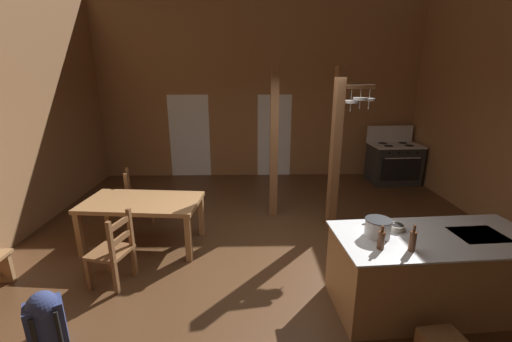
# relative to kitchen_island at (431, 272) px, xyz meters

# --- Properties ---
(ground_plane) EXTENTS (8.55, 9.16, 0.10)m
(ground_plane) POSITION_rel_kitchen_island_xyz_m (-1.75, 0.87, -0.49)
(ground_plane) COLOR #4C301C
(wall_back) EXTENTS (8.55, 0.14, 4.31)m
(wall_back) POSITION_rel_kitchen_island_xyz_m (-1.75, 5.13, 1.72)
(wall_back) COLOR #93663F
(wall_back) RESTS_ON ground_plane
(glazed_door_back_left) EXTENTS (1.00, 0.01, 2.05)m
(glazed_door_back_left) POSITION_rel_kitchen_island_xyz_m (-3.50, 5.05, 0.58)
(glazed_door_back_left) COLOR white
(glazed_door_back_left) RESTS_ON ground_plane
(glazed_panel_back_right) EXTENTS (0.84, 0.01, 2.05)m
(glazed_panel_back_right) POSITION_rel_kitchen_island_xyz_m (-1.36, 5.05, 0.58)
(glazed_panel_back_right) COLOR white
(glazed_panel_back_right) RESTS_ON ground_plane
(kitchen_island) EXTENTS (2.22, 1.09, 0.88)m
(kitchen_island) POSITION_rel_kitchen_island_xyz_m (0.00, 0.00, 0.00)
(kitchen_island) COLOR #9E7044
(kitchen_island) RESTS_ON ground_plane
(stove_range) EXTENTS (1.17, 0.86, 1.32)m
(stove_range) POSITION_rel_kitchen_island_xyz_m (1.47, 4.41, 0.04)
(stove_range) COLOR #272727
(stove_range) RESTS_ON ground_plane
(support_post_with_pot_rack) EXTENTS (0.67, 0.28, 2.66)m
(support_post_with_pot_rack) POSITION_rel_kitchen_island_xyz_m (-0.57, 2.02, 1.02)
(support_post_with_pot_rack) COLOR brown
(support_post_with_pot_rack) RESTS_ON ground_plane
(support_post_center) EXTENTS (0.14, 0.14, 2.66)m
(support_post_center) POSITION_rel_kitchen_island_xyz_m (-1.57, 2.58, 0.89)
(support_post_center) COLOR brown
(support_post_center) RESTS_ON ground_plane
(dining_table) EXTENTS (1.78, 1.06, 0.74)m
(dining_table) POSITION_rel_kitchen_island_xyz_m (-3.62, 1.46, 0.21)
(dining_table) COLOR #9E7044
(dining_table) RESTS_ON ground_plane
(ladderback_chair_near_window) EXTENTS (0.54, 0.54, 0.95)m
(ladderback_chair_near_window) POSITION_rel_kitchen_island_xyz_m (-3.70, 0.51, 0.01)
(ladderback_chair_near_window) COLOR brown
(ladderback_chair_near_window) RESTS_ON ground_plane
(ladderback_chair_by_post) EXTENTS (0.54, 0.54, 0.95)m
(ladderback_chair_by_post) POSITION_rel_kitchen_island_xyz_m (-4.00, 2.36, 0.01)
(ladderback_chair_by_post) COLOR brown
(ladderback_chair_by_post) RESTS_ON ground_plane
(backpack) EXTENTS (0.39, 0.38, 0.60)m
(backpack) POSITION_rel_kitchen_island_xyz_m (-3.98, -0.47, -0.13)
(backpack) COLOR navy
(backpack) RESTS_ON ground_plane
(stockpot_on_counter) EXTENTS (0.35, 0.28, 0.19)m
(stockpot_on_counter) POSITION_rel_kitchen_island_xyz_m (-0.65, 0.02, 0.54)
(stockpot_on_counter) COLOR silver
(stockpot_on_counter) RESTS_ON kitchen_island
(mixing_bowl_on_counter) EXTENTS (0.18, 0.18, 0.06)m
(mixing_bowl_on_counter) POSITION_rel_kitchen_island_xyz_m (-0.38, 0.16, 0.47)
(mixing_bowl_on_counter) COLOR #B2A893
(mixing_bowl_on_counter) RESTS_ON kitchen_island
(bottle_tall_on_counter) EXTENTS (0.07, 0.07, 0.25)m
(bottle_tall_on_counter) POSITION_rel_kitchen_island_xyz_m (-0.72, -0.24, 0.54)
(bottle_tall_on_counter) COLOR #56331E
(bottle_tall_on_counter) RESTS_ON kitchen_island
(bottle_short_on_counter) EXTENTS (0.07, 0.07, 0.28)m
(bottle_short_on_counter) POSITION_rel_kitchen_island_xyz_m (-0.43, -0.29, 0.55)
(bottle_short_on_counter) COLOR #56331E
(bottle_short_on_counter) RESTS_ON kitchen_island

